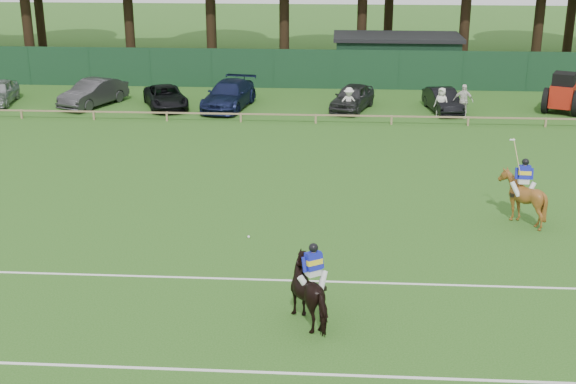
# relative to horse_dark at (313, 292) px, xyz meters

# --- Properties ---
(ground) EXTENTS (160.00, 160.00, 0.00)m
(ground) POSITION_rel_horse_dark_xyz_m (-1.58, 3.45, -0.87)
(ground) COLOR #1E4C14
(ground) RESTS_ON ground
(horse_dark) EXTENTS (1.90, 2.24, 1.74)m
(horse_dark) POSITION_rel_horse_dark_xyz_m (0.00, 0.00, 0.00)
(horse_dark) COLOR black
(horse_dark) RESTS_ON ground
(horse_chestnut) EXTENTS (1.56, 1.74, 1.86)m
(horse_chestnut) POSITION_rel_horse_dark_xyz_m (7.13, 7.70, 0.06)
(horse_chestnut) COLOR brown
(horse_chestnut) RESTS_ON ground
(sedan_grey) EXTENTS (3.27, 4.89, 1.52)m
(sedan_grey) POSITION_rel_horse_dark_xyz_m (-13.58, 24.74, -0.11)
(sedan_grey) COLOR #302F32
(sedan_grey) RESTS_ON ground
(suv_black) EXTENTS (3.56, 4.91, 1.24)m
(suv_black) POSITION_rel_horse_dark_xyz_m (-9.30, 24.54, -0.25)
(suv_black) COLOR black
(suv_black) RESTS_ON ground
(sedan_navy) EXTENTS (3.00, 5.56, 1.53)m
(sedan_navy) POSITION_rel_horse_dark_xyz_m (-5.66, 24.68, -0.10)
(sedan_navy) COLOR #131A3D
(sedan_navy) RESTS_ON ground
(hatch_grey) EXTENTS (2.94, 4.55, 1.44)m
(hatch_grey) POSITION_rel_horse_dark_xyz_m (1.39, 24.71, -0.15)
(hatch_grey) COLOR #2B2B2D
(hatch_grey) RESTS_ON ground
(estate_black) EXTENTS (2.03, 4.10, 1.29)m
(estate_black) POSITION_rel_horse_dark_xyz_m (6.47, 24.62, -0.22)
(estate_black) COLOR black
(estate_black) RESTS_ON ground
(spectator_left) EXTENTS (1.13, 0.79, 1.59)m
(spectator_left) POSITION_rel_horse_dark_xyz_m (1.17, 23.21, -0.07)
(spectator_left) COLOR silver
(spectator_left) RESTS_ON ground
(spectator_mid) EXTENTS (1.17, 0.72, 1.86)m
(spectator_mid) POSITION_rel_horse_dark_xyz_m (7.37, 23.20, 0.06)
(spectator_mid) COLOR silver
(spectator_mid) RESTS_ON ground
(spectator_right) EXTENTS (0.94, 0.85, 1.62)m
(spectator_right) POSITION_rel_horse_dark_xyz_m (6.22, 23.35, -0.06)
(spectator_right) COLOR beige
(spectator_right) RESTS_ON ground
(rider_dark) EXTENTS (0.86, 0.64, 1.41)m
(rider_dark) POSITION_rel_horse_dark_xyz_m (0.01, -0.01, 0.77)
(rider_dark) COLOR silver
(rider_dark) RESTS_ON ground
(rider_chestnut) EXTENTS (0.94, 0.59, 2.05)m
(rider_chestnut) POSITION_rel_horse_dark_xyz_m (7.12, 7.69, 0.87)
(rider_chestnut) COLOR silver
(rider_chestnut) RESTS_ON ground
(polo_ball) EXTENTS (0.09, 0.09, 0.09)m
(polo_ball) POSITION_rel_horse_dark_xyz_m (-2.37, 5.62, -0.82)
(polo_ball) COLOR silver
(polo_ball) RESTS_ON ground
(pitch_lines) EXTENTS (60.00, 5.10, 0.01)m
(pitch_lines) POSITION_rel_horse_dark_xyz_m (-1.58, -0.05, -0.86)
(pitch_lines) COLOR silver
(pitch_lines) RESTS_ON ground
(pitch_rail) EXTENTS (62.10, 0.10, 0.50)m
(pitch_rail) POSITION_rel_horse_dark_xyz_m (-1.58, 21.45, -0.42)
(pitch_rail) COLOR #997F5B
(pitch_rail) RESTS_ON ground
(perimeter_fence) EXTENTS (92.08, 0.08, 2.50)m
(perimeter_fence) POSITION_rel_horse_dark_xyz_m (-1.58, 30.45, 0.38)
(perimeter_fence) COLOR #14351E
(perimeter_fence) RESTS_ON ground
(utility_shed) EXTENTS (8.40, 4.40, 3.04)m
(utility_shed) POSITION_rel_horse_dark_xyz_m (4.42, 33.45, 0.67)
(utility_shed) COLOR #14331E
(utility_shed) RESTS_ON ground
(tree_row) EXTENTS (96.00, 12.00, 21.00)m
(tree_row) POSITION_rel_horse_dark_xyz_m (0.42, 38.45, -0.87)
(tree_row) COLOR #26561C
(tree_row) RESTS_ON ground
(tractor) EXTENTS (2.72, 3.19, 2.27)m
(tractor) POSITION_rel_horse_dark_xyz_m (13.11, 24.81, 0.21)
(tractor) COLOR #A61C0F
(tractor) RESTS_ON ground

